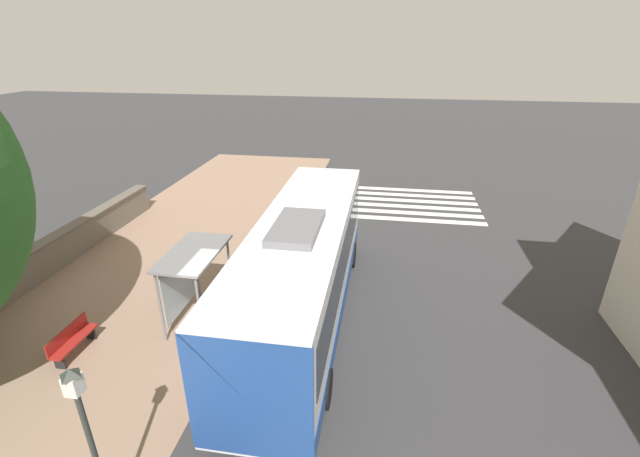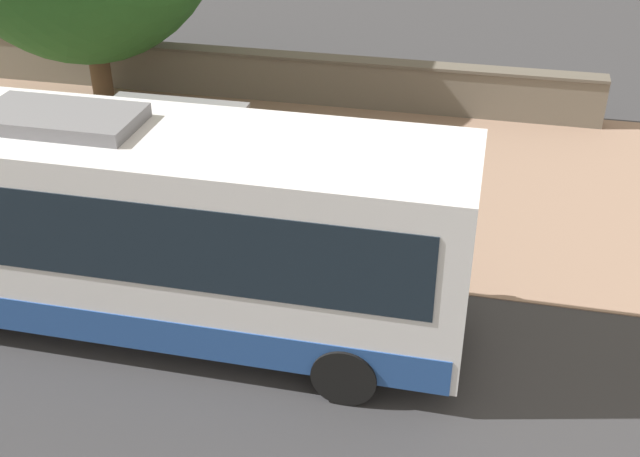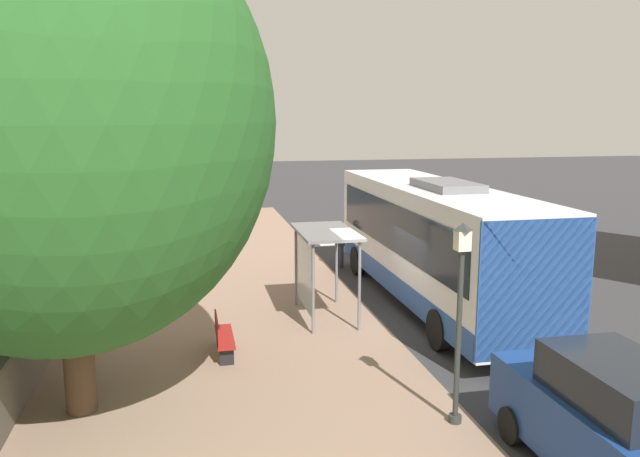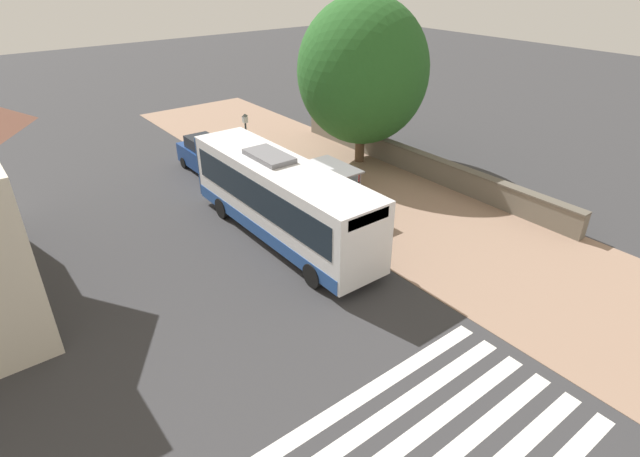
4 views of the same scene
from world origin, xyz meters
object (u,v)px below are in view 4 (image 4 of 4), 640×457
Objects in this scene: bus_shelter at (335,174)px; bench at (349,176)px; bus at (281,198)px; pedestrian at (385,251)px; parked_car_behind_bus at (206,156)px; street_lamp_near at (247,140)px; shade_tree at (363,71)px.

bus_shelter reaches higher than bench.
bus is at bearing 8.29° from bus_shelter.
pedestrian is 14.21m from parked_car_behind_bus.
bus is 2.97× the size of street_lamp_near.
pedestrian is 0.40× the size of parked_car_behind_bus.
bus_shelter is at bearing 106.74° from parked_car_behind_bus.
bus_shelter reaches higher than parked_car_behind_bus.
bus is 7.05m from bench.
parked_car_behind_bus reaches higher than bench.
parked_car_behind_bus is at bearing -95.36° from bus.
shade_tree is at bearing 152.86° from parked_car_behind_bus.
bus reaches higher than parked_car_behind_bus.
street_lamp_near reaches higher than parked_car_behind_bus.
street_lamp_near is (-2.35, -6.94, 0.29)m from bus.
bench is at bearing 129.91° from parked_car_behind_bus.
street_lamp_near is (1.15, -6.43, 0.21)m from bus_shelter.
street_lamp_near reaches higher than bus_shelter.
street_lamp_near reaches higher than bench.
bus_shelter is 9.19m from parked_car_behind_bus.
bench is (-2.84, -2.21, -1.55)m from bus_shelter.
street_lamp_near is 0.84× the size of parked_car_behind_bus.
bus_shelter is at bearing 37.86° from bench.
street_lamp_near is at bearing -79.90° from bus_shelter.
parked_car_behind_bus is (5.47, -6.54, 0.51)m from bench.
parked_car_behind_bus is (8.27, -4.24, -4.47)m from shade_tree.
pedestrian is 9.02m from bench.
pedestrian is 1.07× the size of bench.
bus_shelter is 0.63× the size of parked_car_behind_bus.
shade_tree is (-7.53, -9.96, 4.40)m from pedestrian.
bench is (-6.34, -2.72, -1.48)m from bus.
street_lamp_near is 0.39× the size of shade_tree.
pedestrian is (-1.60, 4.94, -0.90)m from bus.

